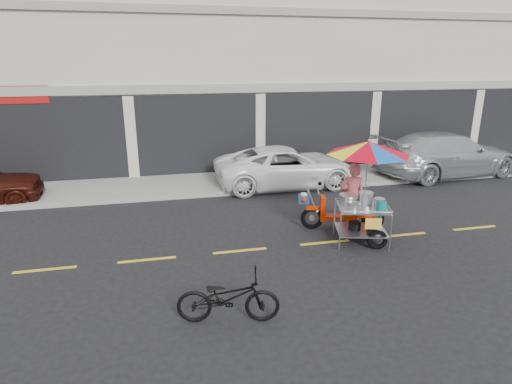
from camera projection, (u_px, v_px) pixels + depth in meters
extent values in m
plane|color=black|center=(325.00, 243.00, 9.88)|extent=(90.00, 90.00, 0.00)
cube|color=gray|center=(266.00, 178.00, 14.98)|extent=(45.00, 3.00, 0.15)
cube|color=beige|center=(239.00, 61.00, 18.47)|extent=(36.00, 8.00, 8.00)
cube|color=black|center=(260.00, 135.00, 15.47)|extent=(35.28, 0.06, 2.90)
cube|color=gray|center=(260.00, 88.00, 14.97)|extent=(36.00, 0.12, 0.30)
cube|color=gray|center=(261.00, 11.00, 14.22)|extent=(36.00, 0.12, 0.25)
cube|color=white|center=(509.00, 36.00, 21.56)|extent=(8.00, 7.00, 10.40)
cube|color=gold|center=(325.00, 242.00, 9.88)|extent=(42.00, 0.10, 0.01)
imported|color=white|center=(286.00, 167.00, 14.16)|extent=(4.76, 2.25, 1.31)
imported|color=#BABEC2|center=(447.00, 154.00, 15.41)|extent=(5.60, 2.74, 1.57)
imported|color=black|center=(228.00, 297.00, 6.80)|extent=(1.73, 0.89, 0.86)
torus|color=black|center=(312.00, 218.00, 10.62)|extent=(0.58, 0.25, 0.57)
torus|color=black|center=(373.00, 219.00, 10.57)|extent=(0.58, 0.25, 0.57)
cylinder|color=#9EA0A5|center=(312.00, 218.00, 10.62)|extent=(0.15, 0.09, 0.14)
cylinder|color=#9EA0A5|center=(373.00, 219.00, 10.57)|extent=(0.15, 0.09, 0.14)
cube|color=red|center=(312.00, 208.00, 10.54)|extent=(0.34, 0.20, 0.08)
cylinder|color=#9EA0A5|center=(313.00, 202.00, 10.50)|extent=(0.36, 0.14, 0.81)
cube|color=red|center=(323.00, 208.00, 10.53)|extent=(0.20, 0.36, 0.60)
cube|color=red|center=(340.00, 217.00, 10.58)|extent=(0.84, 0.48, 0.08)
cube|color=red|center=(359.00, 208.00, 10.50)|extent=(0.79, 0.45, 0.40)
cube|color=black|center=(356.00, 200.00, 10.43)|extent=(0.69, 0.40, 0.10)
cylinder|color=#9EA0A5|center=(318.00, 191.00, 10.40)|extent=(0.18, 0.54, 0.04)
sphere|color=black|center=(320.00, 184.00, 10.56)|extent=(0.10, 0.10, 0.10)
cylinder|color=white|center=(317.00, 211.00, 10.56)|extent=(0.15, 0.15, 0.05)
cube|color=navy|center=(304.00, 199.00, 10.48)|extent=(0.31, 0.28, 0.20)
cylinder|color=white|center=(304.00, 194.00, 10.44)|extent=(0.20, 0.20, 0.05)
cone|color=red|center=(304.00, 200.00, 10.31)|extent=(0.23, 0.26, 0.18)
torus|color=black|center=(377.00, 240.00, 9.49)|extent=(0.47, 0.22, 0.46)
cylinder|color=#9EA0A5|center=(340.00, 232.00, 9.37)|extent=(0.04, 0.04, 0.85)
cylinder|color=#9EA0A5|center=(334.00, 218.00, 10.23)|extent=(0.04, 0.04, 0.85)
cylinder|color=#9EA0A5|center=(391.00, 233.00, 9.33)|extent=(0.04, 0.04, 0.85)
cylinder|color=#9EA0A5|center=(381.00, 219.00, 10.19)|extent=(0.04, 0.04, 0.85)
cube|color=#9EA0A5|center=(361.00, 230.00, 9.81)|extent=(1.29, 1.15, 0.03)
cube|color=#9EA0A5|center=(363.00, 208.00, 9.65)|extent=(1.29, 1.15, 0.04)
cylinder|color=#9EA0A5|center=(367.00, 212.00, 9.20)|extent=(1.07, 0.31, 0.02)
cylinder|color=#9EA0A5|center=(359.00, 199.00, 10.06)|extent=(1.07, 0.31, 0.02)
cylinder|color=#9EA0A5|center=(338.00, 205.00, 9.65)|extent=(0.26, 0.87, 0.02)
cylinder|color=#9EA0A5|center=(387.00, 205.00, 9.61)|extent=(0.26, 0.87, 0.02)
cylinder|color=#9EA0A5|center=(357.00, 223.00, 10.24)|extent=(0.23, 0.73, 0.04)
cylinder|color=#9EA0A5|center=(359.00, 203.00, 10.09)|extent=(0.23, 0.73, 0.04)
cube|color=gold|center=(373.00, 224.00, 9.25)|extent=(0.34, 0.11, 0.25)
cylinder|color=#B7B7BC|center=(348.00, 200.00, 9.82)|extent=(0.49, 0.49, 0.20)
cylinder|color=#B7B7BC|center=(366.00, 198.00, 9.81)|extent=(0.41, 0.41, 0.26)
cylinder|color=#B7B7BC|center=(379.00, 203.00, 9.65)|extent=(0.28, 0.28, 0.17)
cylinder|color=#B7B7BC|center=(353.00, 206.00, 9.46)|extent=(0.33, 0.33, 0.14)
cylinder|color=#09726F|center=(381.00, 206.00, 9.36)|extent=(0.27, 0.27, 0.22)
cylinder|color=black|center=(355.00, 226.00, 9.79)|extent=(0.34, 0.34, 0.18)
cylinder|color=black|center=(372.00, 227.00, 9.78)|extent=(0.29, 0.29, 0.16)
cylinder|color=#9EA0A5|center=(366.00, 175.00, 9.52)|extent=(0.03, 0.03, 1.50)
sphere|color=#9EA0A5|center=(369.00, 140.00, 9.29)|extent=(0.06, 0.06, 0.06)
imported|color=#C8555D|center=(352.00, 197.00, 10.42)|extent=(0.70, 0.55, 1.69)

